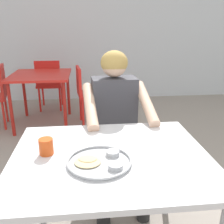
# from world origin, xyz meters

# --- Properties ---
(back_wall) EXTENTS (12.00, 0.12, 3.40)m
(back_wall) POSITION_xyz_m (0.00, 3.71, 1.70)
(back_wall) COLOR silver
(back_wall) RESTS_ON ground
(table_foreground) EXTENTS (1.04, 0.85, 0.74)m
(table_foreground) POSITION_xyz_m (0.02, -0.02, 0.66)
(table_foreground) COLOR silver
(table_foreground) RESTS_ON ground
(thali_tray) EXTENTS (0.32, 0.32, 0.03)m
(thali_tray) POSITION_xyz_m (-0.04, -0.10, 0.75)
(thali_tray) COLOR #B7BABF
(thali_tray) RESTS_ON table_foreground
(drinking_cup) EXTENTS (0.07, 0.07, 0.09)m
(drinking_cup) POSITION_xyz_m (-0.31, 0.02, 0.78)
(drinking_cup) COLOR #D84C19
(drinking_cup) RESTS_ON table_foreground
(chair_foreground) EXTENTS (0.46, 0.45, 0.83)m
(chair_foreground) POSITION_xyz_m (0.12, 0.83, 0.48)
(chair_foreground) COLOR silver
(chair_foreground) RESTS_ON ground
(diner_foreground) EXTENTS (0.52, 0.57, 1.20)m
(diner_foreground) POSITION_xyz_m (0.13, 0.61, 0.72)
(diner_foreground) COLOR #252525
(diner_foreground) RESTS_ON ground
(table_background_red) EXTENTS (0.80, 0.90, 0.74)m
(table_background_red) POSITION_xyz_m (-0.72, 2.35, 0.65)
(table_background_red) COLOR red
(table_background_red) RESTS_ON ground
(chair_red_right) EXTENTS (0.47, 0.46, 0.83)m
(chair_red_right) POSITION_xyz_m (-0.07, 2.30, 0.49)
(chair_red_right) COLOR red
(chair_red_right) RESTS_ON ground
(chair_red_far) EXTENTS (0.41, 0.43, 0.84)m
(chair_red_far) POSITION_xyz_m (-0.70, 3.01, 0.48)
(chair_red_far) COLOR red
(chair_red_far) RESTS_ON ground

